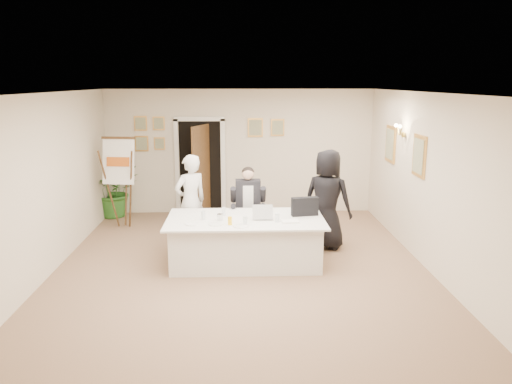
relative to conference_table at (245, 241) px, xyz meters
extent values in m
plane|color=brown|center=(-0.07, -0.14, -0.39)|extent=(7.00, 7.00, 0.00)
cube|color=white|center=(-0.07, -0.14, 2.41)|extent=(6.00, 7.00, 0.02)
cube|color=beige|center=(-0.07, 3.36, 1.01)|extent=(6.00, 0.10, 2.80)
cube|color=beige|center=(-0.07, -3.64, 1.01)|extent=(6.00, 0.10, 2.80)
cube|color=beige|center=(-3.07, -0.14, 1.01)|extent=(0.10, 7.00, 2.80)
cube|color=beige|center=(2.93, -0.14, 1.01)|extent=(0.10, 7.00, 2.80)
cube|color=black|center=(-0.97, 3.33, 0.66)|extent=(0.92, 0.06, 2.10)
cube|color=white|center=(-1.49, 3.30, 0.66)|extent=(0.10, 0.06, 2.20)
cube|color=white|center=(-0.45, 3.30, 0.66)|extent=(0.10, 0.06, 2.20)
cube|color=#342210|center=(-0.92, 2.91, 0.64)|extent=(0.33, 0.81, 2.02)
cube|color=silver|center=(0.00, 0.00, -0.02)|extent=(2.39, 1.20, 0.75)
cube|color=silver|center=(0.00, 0.00, 0.37)|extent=(2.57, 1.38, 0.03)
cube|color=white|center=(-2.49, 2.06, 1.00)|extent=(0.66, 0.27, 0.90)
imported|color=silver|center=(-0.97, 0.87, 0.46)|extent=(0.74, 0.69, 1.71)
imported|color=black|center=(1.48, 0.76, 0.51)|extent=(1.05, 0.94, 1.80)
imported|color=#2B6521|center=(-2.87, 3.06, 0.20)|extent=(1.34, 1.27, 1.18)
cube|color=black|center=(0.99, 0.14, 0.54)|extent=(0.46, 0.20, 0.31)
cube|color=white|center=(0.71, -0.26, 0.40)|extent=(0.29, 0.22, 0.03)
cylinder|color=white|center=(-0.84, -0.32, 0.39)|extent=(0.28, 0.28, 0.01)
cylinder|color=white|center=(-0.47, -0.35, 0.39)|extent=(0.28, 0.28, 0.01)
cylinder|color=white|center=(-0.08, -0.47, 0.39)|extent=(0.25, 0.25, 0.01)
cylinder|color=silver|center=(-0.68, -0.04, 0.45)|extent=(0.08, 0.08, 0.14)
cylinder|color=silver|center=(-0.01, -0.38, 0.45)|extent=(0.08, 0.08, 0.14)
cylinder|color=silver|center=(0.51, -0.23, 0.45)|extent=(0.08, 0.08, 0.14)
cylinder|color=silver|center=(-0.36, 0.19, 0.45)|extent=(0.06, 0.06, 0.14)
cylinder|color=yellow|center=(-0.25, -0.37, 0.45)|extent=(0.08, 0.08, 0.13)
cylinder|color=silver|center=(-0.41, -0.13, 0.44)|extent=(0.11, 0.11, 0.11)
camera|label=1|loc=(-0.11, -7.87, 2.58)|focal=35.00mm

